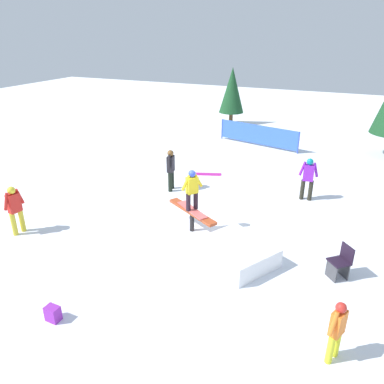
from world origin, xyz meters
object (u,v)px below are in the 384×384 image
bystander_black (171,168)px  backpack_on_snow (53,314)px  rail_feature (192,214)px  bystander_red (15,208)px  loose_snowboard_magenta (205,174)px  bystander_orange (337,329)px  bystander_purple (308,177)px  folding_chair (340,263)px  main_rider_on_rail (192,191)px  pine_tree_near (232,90)px

bystander_black → backpack_on_snow: bystander_black is taller
rail_feature → bystander_black: size_ratio=1.21×
bystander_red → loose_snowboard_magenta: size_ratio=1.11×
bystander_orange → rail_feature: bearing=75.0°
bystander_black → bystander_purple: 5.00m
bystander_black → folding_chair: size_ratio=1.81×
bystander_orange → bystander_red: bearing=105.6°
main_rider_on_rail → pine_tree_near: size_ratio=0.36×
bystander_purple → loose_snowboard_magenta: bearing=-17.6°
bystander_black → bystander_purple: bystander_black is taller
rail_feature → bystander_red: size_ratio=1.27×
rail_feature → main_rider_on_rail: bearing=0.0°
bystander_black → bystander_purple: size_ratio=1.02×
bystander_black → bystander_red: (2.74, 4.81, -0.04)m
rail_feature → backpack_on_snow: rail_feature is taller
loose_snowboard_magenta → bystander_red: bearing=-135.1°
main_rider_on_rail → folding_chair: bearing=-153.3°
rail_feature → main_rider_on_rail: main_rider_on_rail is taller
rail_feature → folding_chair: bearing=-158.6°
main_rider_on_rail → bystander_black: (2.00, -2.58, -0.43)m
bystander_purple → bystander_orange: (-1.51, 7.14, -0.14)m
main_rider_on_rail → bystander_purple: (-2.85, -3.74, -0.45)m
bystander_black → bystander_red: bearing=138.6°
main_rider_on_rail → folding_chair: size_ratio=1.46×
main_rider_on_rail → bystander_orange: 5.56m
bystander_red → backpack_on_snow: (-3.59, 2.48, -0.68)m
loose_snowboard_magenta → pine_tree_near: pine_tree_near is taller
loose_snowboard_magenta → backpack_on_snow: bearing=-107.7°
bystander_purple → folding_chair: (-1.44, 4.41, -0.46)m
bystander_purple → bystander_red: bearing=32.4°
rail_feature → bystander_orange: size_ratio=1.47×
main_rider_on_rail → bystander_purple: main_rider_on_rail is taller
backpack_on_snow → folding_chair: bearing=38.9°
bystander_red → bystander_orange: 9.18m
backpack_on_snow → pine_tree_near: size_ratio=0.10×
pine_tree_near → bystander_black: bearing=96.6°
bystander_purple → bystander_orange: bearing=96.1°
bystander_black → rail_feature: bearing=-153.9°
backpack_on_snow → main_rider_on_rail: bearing=78.6°
main_rider_on_rail → bystander_red: (4.75, 2.23, -0.47)m
bystander_purple → bystander_black: bearing=7.7°
pine_tree_near → rail_feature: bearing=103.5°
folding_chair → bystander_orange: bearing=-40.1°
bystander_red → bystander_purple: (-7.60, -5.98, 0.02)m
loose_snowboard_magenta → bystander_orange: bearing=-73.6°
bystander_purple → loose_snowboard_magenta: (4.28, -0.89, -0.87)m
bystander_black → bystander_orange: 8.73m
rail_feature → pine_tree_near: 14.18m
main_rider_on_rail → pine_tree_near: bearing=-41.0°
bystander_orange → backpack_on_snow: 5.70m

